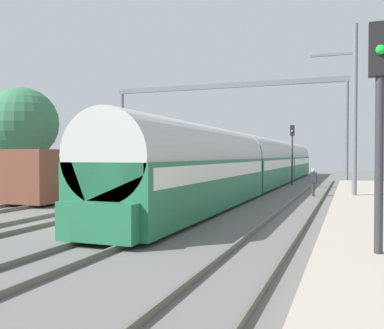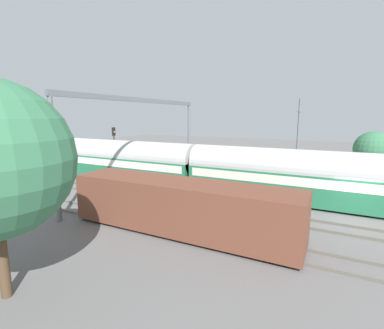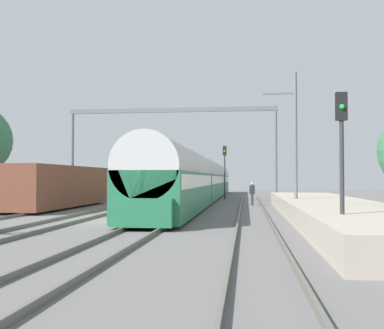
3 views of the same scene
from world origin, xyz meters
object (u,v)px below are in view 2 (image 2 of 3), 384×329
at_px(person_crossing, 204,168).
at_px(railway_signal_far, 114,144).
at_px(freight_car, 181,206).
at_px(catenary_gantry, 142,121).
at_px(passenger_train, 123,160).

height_order(person_crossing, railway_signal_far, railway_signal_far).
relative_size(freight_car, catenary_gantry, 0.75).
height_order(passenger_train, catenary_gantry, catenary_gantry).
distance_m(passenger_train, freight_car, 14.53).
relative_size(freight_car, railway_signal_far, 2.53).
relative_size(railway_signal_far, catenary_gantry, 0.30).
height_order(railway_signal_far, catenary_gantry, catenary_gantry).
distance_m(freight_car, catenary_gantry, 10.86).
distance_m(person_crossing, catenary_gantry, 8.69).
distance_m(freight_car, railway_signal_far, 18.01).
bearing_deg(freight_car, passenger_train, 53.38).
relative_size(person_crossing, catenary_gantry, 0.10).
bearing_deg(railway_signal_far, passenger_train, -124.43).
distance_m(railway_signal_far, catenary_gantry, 8.54).
distance_m(freight_car, person_crossing, 13.90).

